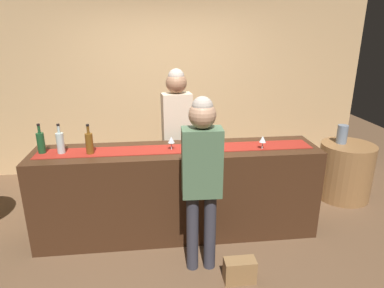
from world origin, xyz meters
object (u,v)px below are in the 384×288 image
at_px(round_side_table, 345,171).
at_px(wine_glass_near_customer, 263,140).
at_px(wine_bottle_green, 41,142).
at_px(wine_bottle_amber, 89,143).
at_px(customer_sipping, 202,169).
at_px(vase_on_side_table, 342,134).
at_px(handbag, 240,271).
at_px(wine_bottle_clear, 60,143).
at_px(wine_glass_mid_counter, 171,140).
at_px(bartender, 177,125).

bearing_deg(round_side_table, wine_glass_near_customer, -153.86).
height_order(wine_bottle_green, round_side_table, wine_bottle_green).
relative_size(wine_bottle_green, wine_glass_near_customer, 2.10).
relative_size(wine_bottle_green, round_side_table, 0.41).
relative_size(wine_bottle_amber, customer_sipping, 0.19).
height_order(wine_bottle_green, wine_bottle_amber, same).
bearing_deg(wine_bottle_amber, vase_on_side_table, 12.54).
distance_m(round_side_table, vase_on_side_table, 0.50).
height_order(wine_bottle_green, customer_sipping, customer_sipping).
height_order(wine_bottle_amber, handbag, wine_bottle_amber).
xyz_separation_m(wine_bottle_amber, wine_bottle_clear, (-0.28, 0.04, 0.00)).
bearing_deg(customer_sipping, wine_bottle_amber, 152.55).
bearing_deg(wine_bottle_clear, wine_bottle_amber, -8.96).
bearing_deg(wine_bottle_clear, vase_on_side_table, 10.75).
xyz_separation_m(wine_bottle_green, wine_bottle_clear, (0.19, -0.03, 0.00)).
bearing_deg(round_side_table, vase_on_side_table, 139.59).
bearing_deg(wine_bottle_green, customer_sipping, -23.45).
bearing_deg(wine_bottle_amber, wine_bottle_clear, 171.04).
bearing_deg(vase_on_side_table, handbag, -138.71).
bearing_deg(customer_sipping, wine_bottle_clear, 156.55).
xyz_separation_m(wine_bottle_green, wine_glass_mid_counter, (1.28, -0.05, -0.01)).
distance_m(wine_bottle_green, handbag, 2.24).
relative_size(bartender, vase_on_side_table, 7.18).
bearing_deg(bartender, wine_bottle_amber, 27.59).
distance_m(wine_glass_near_customer, vase_on_side_table, 1.52).
xyz_separation_m(wine_glass_mid_counter, customer_sipping, (0.22, -0.60, -0.08)).
height_order(customer_sipping, round_side_table, customer_sipping).
xyz_separation_m(round_side_table, vase_on_side_table, (-0.08, 0.06, 0.49)).
relative_size(vase_on_side_table, handbag, 0.86).
xyz_separation_m(wine_bottle_clear, wine_glass_mid_counter, (1.09, -0.03, -0.01)).
bearing_deg(wine_glass_mid_counter, wine_glass_near_customer, -5.53).
bearing_deg(wine_glass_mid_counter, round_side_table, 14.36).
relative_size(round_side_table, vase_on_side_table, 3.08).
distance_m(wine_glass_mid_counter, customer_sipping, 0.65).
bearing_deg(wine_glass_near_customer, round_side_table, 26.14).
bearing_deg(round_side_table, bartender, 179.80).
bearing_deg(wine_bottle_clear, customer_sipping, -25.53).
bearing_deg(wine_bottle_amber, wine_glass_mid_counter, 1.35).
distance_m(customer_sipping, handbag, 0.97).
xyz_separation_m(wine_glass_near_customer, bartender, (-0.82, 0.69, -0.01)).
relative_size(wine_bottle_amber, round_side_table, 0.41).
distance_m(wine_bottle_green, wine_glass_near_customer, 2.20).
height_order(wine_glass_near_customer, handbag, wine_glass_near_customer).
bearing_deg(customer_sipping, bartender, 97.97).
relative_size(wine_glass_mid_counter, round_side_table, 0.19).
bearing_deg(bartender, handbag, 100.24).
xyz_separation_m(wine_glass_near_customer, wine_glass_mid_counter, (-0.92, 0.09, 0.00)).
bearing_deg(vase_on_side_table, wine_bottle_green, -170.22).
relative_size(wine_glass_mid_counter, vase_on_side_table, 0.60).
bearing_deg(handbag, wine_bottle_amber, 148.79).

